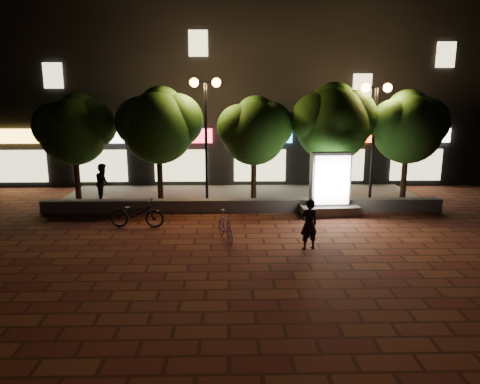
{
  "coord_description": "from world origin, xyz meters",
  "views": [
    {
      "loc": [
        -0.53,
        -13.29,
        4.59
      ],
      "look_at": [
        -0.18,
        1.5,
        1.35
      ],
      "focal_mm": 33.27,
      "sensor_mm": 36.0,
      "label": 1
    }
  ],
  "objects_px": {
    "scooter_parked": "(137,213)",
    "pedestrian": "(103,183)",
    "tree_far_right": "(409,125)",
    "street_lamp_left": "(206,109)",
    "tree_left": "(159,123)",
    "tree_right": "(334,120)",
    "street_lamp_right": "(375,112)",
    "scooter_pink": "(225,226)",
    "rider": "(309,224)",
    "ad_kiosk": "(330,190)",
    "tree_far_left": "(75,127)",
    "tree_mid": "(255,128)"
  },
  "relations": [
    {
      "from": "tree_left",
      "to": "street_lamp_right",
      "type": "height_order",
      "value": "street_lamp_right"
    },
    {
      "from": "scooter_pink",
      "to": "ad_kiosk",
      "type": "bearing_deg",
      "value": 21.37
    },
    {
      "from": "street_lamp_right",
      "to": "scooter_parked",
      "type": "bearing_deg",
      "value": -160.61
    },
    {
      "from": "scooter_parked",
      "to": "tree_mid",
      "type": "bearing_deg",
      "value": -46.72
    },
    {
      "from": "tree_far_right",
      "to": "street_lamp_right",
      "type": "xyz_separation_m",
      "value": [
        -1.55,
        -0.26,
        0.53
      ]
    },
    {
      "from": "tree_far_right",
      "to": "pedestrian",
      "type": "relative_size",
      "value": 2.85
    },
    {
      "from": "street_lamp_left",
      "to": "tree_far_left",
      "type": "bearing_deg",
      "value": 177.24
    },
    {
      "from": "rider",
      "to": "scooter_parked",
      "type": "xyz_separation_m",
      "value": [
        -5.67,
        2.42,
        -0.28
      ]
    },
    {
      "from": "tree_mid",
      "to": "pedestrian",
      "type": "xyz_separation_m",
      "value": [
        -6.5,
        0.04,
        -2.3
      ]
    },
    {
      "from": "scooter_pink",
      "to": "rider",
      "type": "xyz_separation_m",
      "value": [
        2.52,
        -0.87,
        0.3
      ]
    },
    {
      "from": "tree_far_right",
      "to": "rider",
      "type": "xyz_separation_m",
      "value": [
        -5.21,
        -5.96,
        -2.59
      ]
    },
    {
      "from": "tree_far_right",
      "to": "street_lamp_left",
      "type": "xyz_separation_m",
      "value": [
        -8.55,
        -0.26,
        0.66
      ]
    },
    {
      "from": "tree_left",
      "to": "pedestrian",
      "type": "bearing_deg",
      "value": 179.1
    },
    {
      "from": "tree_far_left",
      "to": "tree_left",
      "type": "height_order",
      "value": "tree_left"
    },
    {
      "from": "tree_left",
      "to": "street_lamp_left",
      "type": "bearing_deg",
      "value": -7.7
    },
    {
      "from": "tree_far_left",
      "to": "tree_right",
      "type": "distance_m",
      "value": 10.81
    },
    {
      "from": "tree_left",
      "to": "scooter_parked",
      "type": "xyz_separation_m",
      "value": [
        -0.37,
        -3.54,
        -2.94
      ]
    },
    {
      "from": "tree_mid",
      "to": "ad_kiosk",
      "type": "xyz_separation_m",
      "value": [
        2.8,
        -1.96,
        -2.23
      ]
    },
    {
      "from": "scooter_parked",
      "to": "ad_kiosk",
      "type": "bearing_deg",
      "value": -73.34
    },
    {
      "from": "tree_mid",
      "to": "scooter_pink",
      "type": "distance_m",
      "value": 5.9
    },
    {
      "from": "tree_far_left",
      "to": "tree_far_right",
      "type": "relative_size",
      "value": 0.97
    },
    {
      "from": "tree_mid",
      "to": "street_lamp_right",
      "type": "distance_m",
      "value": 5.0
    },
    {
      "from": "tree_mid",
      "to": "tree_far_right",
      "type": "relative_size",
      "value": 0.95
    },
    {
      "from": "tree_left",
      "to": "street_lamp_left",
      "type": "xyz_separation_m",
      "value": [
        1.95,
        -0.26,
        0.58
      ]
    },
    {
      "from": "ad_kiosk",
      "to": "scooter_parked",
      "type": "bearing_deg",
      "value": -167.58
    },
    {
      "from": "tree_far_left",
      "to": "ad_kiosk",
      "type": "relative_size",
      "value": 1.89
    },
    {
      "from": "tree_far_left",
      "to": "pedestrian",
      "type": "xyz_separation_m",
      "value": [
        1.0,
        0.04,
        -2.38
      ]
    },
    {
      "from": "tree_far_right",
      "to": "ad_kiosk",
      "type": "distance_m",
      "value": 4.82
    },
    {
      "from": "tree_left",
      "to": "street_lamp_left",
      "type": "distance_m",
      "value": 2.05
    },
    {
      "from": "street_lamp_left",
      "to": "scooter_pink",
      "type": "height_order",
      "value": "street_lamp_left"
    },
    {
      "from": "tree_left",
      "to": "tree_mid",
      "type": "height_order",
      "value": "tree_left"
    },
    {
      "from": "street_lamp_right",
      "to": "ad_kiosk",
      "type": "height_order",
      "value": "street_lamp_right"
    },
    {
      "from": "scooter_parked",
      "to": "pedestrian",
      "type": "xyz_separation_m",
      "value": [
        -2.13,
        3.58,
        0.41
      ]
    },
    {
      "from": "tree_far_right",
      "to": "street_lamp_right",
      "type": "distance_m",
      "value": 1.66
    },
    {
      "from": "scooter_pink",
      "to": "rider",
      "type": "bearing_deg",
      "value": -35.52
    },
    {
      "from": "tree_far_left",
      "to": "rider",
      "type": "relative_size",
      "value": 2.96
    },
    {
      "from": "scooter_parked",
      "to": "pedestrian",
      "type": "relative_size",
      "value": 1.15
    },
    {
      "from": "rider",
      "to": "tree_right",
      "type": "bearing_deg",
      "value": -126.6
    },
    {
      "from": "rider",
      "to": "tree_mid",
      "type": "bearing_deg",
      "value": -95.7
    },
    {
      "from": "tree_left",
      "to": "tree_right",
      "type": "xyz_separation_m",
      "value": [
        7.3,
        0.0,
        0.12
      ]
    },
    {
      "from": "tree_far_left",
      "to": "ad_kiosk",
      "type": "height_order",
      "value": "tree_far_left"
    },
    {
      "from": "street_lamp_left",
      "to": "pedestrian",
      "type": "relative_size",
      "value": 3.1
    },
    {
      "from": "rider",
      "to": "tree_far_left",
      "type": "bearing_deg",
      "value": -52.1
    },
    {
      "from": "tree_mid",
      "to": "tree_right",
      "type": "distance_m",
      "value": 3.32
    },
    {
      "from": "tree_right",
      "to": "tree_far_right",
      "type": "bearing_deg",
      "value": -0.0
    },
    {
      "from": "tree_right",
      "to": "street_lamp_right",
      "type": "height_order",
      "value": "tree_right"
    },
    {
      "from": "street_lamp_left",
      "to": "ad_kiosk",
      "type": "xyz_separation_m",
      "value": [
        4.85,
        -1.7,
        -3.04
      ]
    },
    {
      "from": "tree_right",
      "to": "ad_kiosk",
      "type": "xyz_separation_m",
      "value": [
        -0.5,
        -1.96,
        -2.58
      ]
    },
    {
      "from": "tree_far_right",
      "to": "scooter_pink",
      "type": "distance_m",
      "value": 9.69
    },
    {
      "from": "tree_far_left",
      "to": "rider",
      "type": "distance_m",
      "value": 10.92
    }
  ]
}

